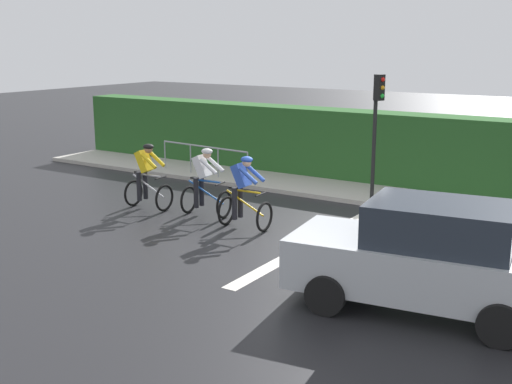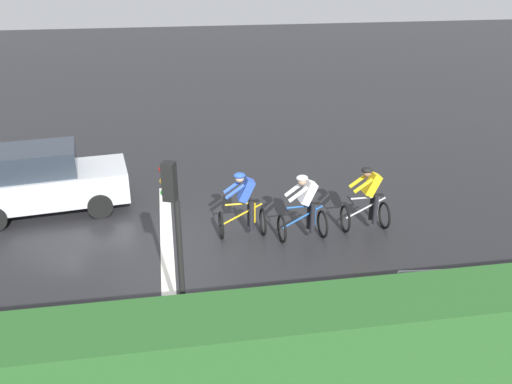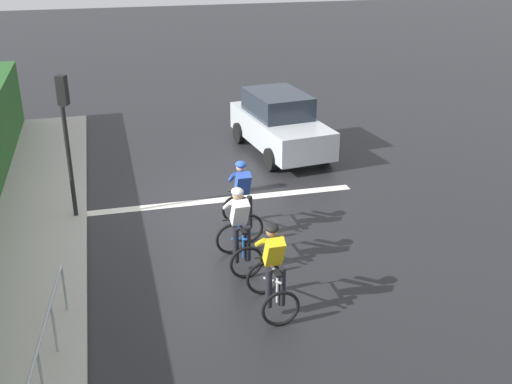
{
  "view_description": "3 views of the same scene",
  "coord_description": "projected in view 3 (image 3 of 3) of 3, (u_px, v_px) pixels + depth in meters",
  "views": [
    {
      "loc": [
        -11.99,
        -6.15,
        4.15
      ],
      "look_at": [
        -0.77,
        1.07,
        1.03
      ],
      "focal_mm": 45.47,
      "sensor_mm": 36.0,
      "label": 1
    },
    {
      "loc": [
        11.45,
        0.06,
        6.4
      ],
      "look_at": [
        -0.97,
        2.15,
        0.82
      ],
      "focal_mm": 38.64,
      "sensor_mm": 36.0,
      "label": 2
    },
    {
      "loc": [
        2.46,
        13.63,
        6.29
      ],
      "look_at": [
        -0.53,
        1.81,
        0.99
      ],
      "focal_mm": 43.41,
      "sensor_mm": 36.0,
      "label": 3
    }
  ],
  "objects": [
    {
      "name": "traffic_light_near_crossing",
      "position": [
        66.0,
        127.0,
        13.48
      ],
      "size": [
        0.26,
        0.3,
        3.34
      ],
      "color": "black",
      "rests_on": "ground"
    },
    {
      "name": "road_marking_stop_line",
      "position": [
        216.0,
        200.0,
        15.29
      ],
      "size": [
        7.0,
        0.3,
        0.01
      ],
      "primitive_type": "cube",
      "color": "silver",
      "rests_on": "ground"
    },
    {
      "name": "cyclist_lead",
      "position": [
        273.0,
        271.0,
        10.64
      ],
      "size": [
        0.7,
        1.09,
        1.66
      ],
      "color": "black",
      "rests_on": "ground"
    },
    {
      "name": "cyclist_second",
      "position": [
        239.0,
        231.0,
        12.05
      ],
      "size": [
        0.76,
        1.13,
        1.66
      ],
      "color": "black",
      "rests_on": "ground"
    },
    {
      "name": "car_silver",
      "position": [
        280.0,
        123.0,
        18.25
      ],
      "size": [
        2.28,
        4.28,
        1.76
      ],
      "color": "#B7BCC1",
      "rests_on": "ground"
    },
    {
      "name": "sidewalk_kerb",
      "position": [
        15.0,
        263.0,
        12.36
      ],
      "size": [
        2.8,
        20.22,
        0.12
      ],
      "primitive_type": "cube",
      "color": "#ADA89E",
      "rests_on": "ground"
    },
    {
      "name": "pedestrian_railing_kerbside",
      "position": [
        46.0,
        339.0,
        8.93
      ],
      "size": [
        0.4,
        3.47,
        1.03
      ],
      "color": "#999EA3",
      "rests_on": "ground"
    },
    {
      "name": "cyclist_mid",
      "position": [
        242.0,
        200.0,
        13.37
      ],
      "size": [
        0.7,
        1.09,
        1.66
      ],
      "color": "black",
      "rests_on": "ground"
    },
    {
      "name": "ground_plane",
      "position": [
        217.0,
        203.0,
        15.18
      ],
      "size": [
        80.0,
        80.0,
        0.0
      ],
      "primitive_type": "plane",
      "color": "black"
    }
  ]
}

